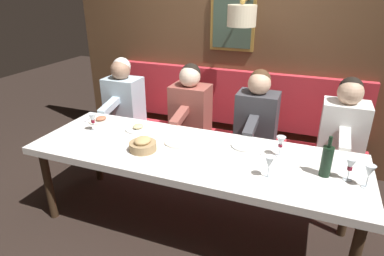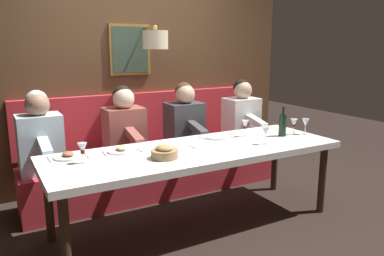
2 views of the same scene
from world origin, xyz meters
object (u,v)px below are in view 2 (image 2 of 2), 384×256
Objects in this scene: wine_glass_2 at (245,125)px; bread_bowl at (165,152)px; wine_glass_1 at (294,123)px; diner_near at (185,120)px; wine_bottle at (283,125)px; diner_nearest at (242,114)px; wine_glass_4 at (306,123)px; diner_far at (40,135)px; wine_glass_3 at (266,132)px; dining_table at (197,155)px; diner_middle at (124,126)px; wine_glass_0 at (82,149)px.

bread_bowl is at bearing 106.33° from wine_glass_2.
bread_bowl is (-0.12, 1.52, -0.07)m from wine_glass_1.
diner_near reaches higher than wine_glass_2.
wine_bottle is 1.38m from bread_bowl.
wine_glass_4 is (-0.95, -0.11, 0.04)m from diner_nearest.
diner_far reaches higher than wine_glass_3.
diner_near is at bearing 41.79° from wine_glass_1.
diner_middle is (0.88, 0.37, 0.14)m from dining_table.
diner_near reaches higher than wine_bottle.
bread_bowl is at bearing 123.60° from diner_nearest.
wine_glass_0 is at bearing 73.32° from bread_bowl.
wine_glass_0 is (-0.83, -0.20, 0.04)m from diner_far.
wine_glass_0 is at bearing -166.22° from diner_far.
wine_glass_0 is 1.00× the size of wine_glass_4.
wine_glass_1 is 0.54m from wine_glass_3.
diner_middle is at bearing 43.28° from wine_glass_3.
bread_bowl reaches higher than dining_table.
diner_nearest reaches higher than wine_glass_2.
dining_table is 8.90× the size of wine_bottle.
wine_glass_1 is (-0.89, -2.34, 0.04)m from diner_far.
diner_middle is 4.82× the size of wine_glass_4.
wine_bottle is at bearing -112.08° from diner_far.
diner_far is (0.88, 1.20, 0.14)m from dining_table.
diner_far is at bearing 68.90° from wine_glass_4.
wine_glass_1 is at bearing -91.78° from wine_glass_0.
diner_near is 2.64× the size of wine_bottle.
wine_glass_0 and wine_glass_1 have the same top height.
wine_glass_2 is at bearing -75.09° from dining_table.
wine_glass_2 and wine_glass_4 have the same top height.
wine_glass_3 is at bearing 174.92° from wine_glass_2.
wine_glass_2 is 0.64m from wine_glass_4.
wine_glass_2 is at bearing -73.67° from bread_bowl.
diner_far reaches higher than wine_glass_4.
diner_middle is 1.25m from wine_glass_2.
dining_table is 1.16m from wine_glass_1.
wine_bottle is at bearing 170.62° from diner_nearest.
diner_near is 4.82× the size of wine_glass_3.
dining_table is 16.28× the size of wine_glass_0.
diner_far is 4.82× the size of wine_glass_2.
diner_middle is at bearing 59.76° from wine_glass_4.
dining_table is at bearing 87.10° from wine_glass_4.
diner_near is 4.82× the size of wine_glass_1.
wine_glass_4 is (-0.24, -0.59, 0.00)m from wine_glass_2.
diner_near is 4.82× the size of wine_glass_2.
diner_middle reaches higher than wine_glass_2.
dining_table is at bearing 127.67° from diner_nearest.
wine_glass_4 is 0.55× the size of wine_bottle.
wine_glass_0 is 1.66m from wine_glass_2.
diner_middle is 1.88m from wine_glass_4.
wine_glass_2 is at bearing -110.80° from diner_far.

